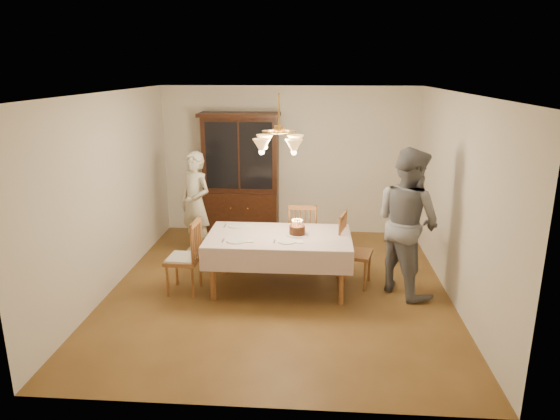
# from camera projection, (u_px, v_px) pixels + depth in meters

# --- Properties ---
(ground) EXTENTS (5.00, 5.00, 0.00)m
(ground) POSITION_uv_depth(u_px,v_px,m) (279.00, 288.00, 6.81)
(ground) COLOR brown
(ground) RESTS_ON ground
(room_shell) EXTENTS (5.00, 5.00, 5.00)m
(room_shell) POSITION_uv_depth(u_px,v_px,m) (279.00, 174.00, 6.37)
(room_shell) COLOR white
(room_shell) RESTS_ON ground
(dining_table) EXTENTS (1.90, 1.10, 0.76)m
(dining_table) POSITION_uv_depth(u_px,v_px,m) (279.00, 241.00, 6.62)
(dining_table) COLOR brown
(dining_table) RESTS_ON ground
(china_hutch) EXTENTS (1.38, 0.54, 2.16)m
(china_hutch) POSITION_uv_depth(u_px,v_px,m) (241.00, 177.00, 8.74)
(china_hutch) COLOR black
(china_hutch) RESTS_ON ground
(chair_far_side) EXTENTS (0.45, 0.44, 1.00)m
(chair_far_side) POSITION_uv_depth(u_px,v_px,m) (303.00, 238.00, 7.44)
(chair_far_side) COLOR brown
(chair_far_side) RESTS_ON ground
(chair_left_end) EXTENTS (0.45, 0.47, 1.00)m
(chair_left_end) POSITION_uv_depth(u_px,v_px,m) (184.00, 260.00, 6.59)
(chair_left_end) COLOR brown
(chair_left_end) RESTS_ON ground
(chair_right_end) EXTENTS (0.52, 0.53, 1.00)m
(chair_right_end) POSITION_uv_depth(u_px,v_px,m) (354.00, 254.00, 6.81)
(chair_right_end) COLOR brown
(chair_right_end) RESTS_ON ground
(elderly_woman) EXTENTS (0.72, 0.67, 1.66)m
(elderly_woman) POSITION_uv_depth(u_px,v_px,m) (195.00, 204.00, 7.86)
(elderly_woman) COLOR beige
(elderly_woman) RESTS_ON ground
(adult_in_grey) EXTENTS (1.15, 1.20, 1.94)m
(adult_in_grey) POSITION_uv_depth(u_px,v_px,m) (407.00, 222.00, 6.46)
(adult_in_grey) COLOR slate
(adult_in_grey) RESTS_ON ground
(birthday_cake) EXTENTS (0.30, 0.30, 0.21)m
(birthday_cake) POSITION_uv_depth(u_px,v_px,m) (297.00, 230.00, 6.61)
(birthday_cake) COLOR white
(birthday_cake) RESTS_ON dining_table
(place_setting_near_left) EXTENTS (0.41, 0.26, 0.02)m
(place_setting_near_left) POSITION_uv_depth(u_px,v_px,m) (238.00, 241.00, 6.38)
(place_setting_near_left) COLOR white
(place_setting_near_left) RESTS_ON dining_table
(place_setting_near_right) EXTENTS (0.38, 0.23, 0.02)m
(place_setting_near_right) POSITION_uv_depth(u_px,v_px,m) (288.00, 241.00, 6.35)
(place_setting_near_right) COLOR white
(place_setting_near_right) RESTS_ON dining_table
(place_setting_far_left) EXTENTS (0.39, 0.24, 0.02)m
(place_setting_far_left) POSITION_uv_depth(u_px,v_px,m) (238.00, 226.00, 6.98)
(place_setting_far_left) COLOR white
(place_setting_far_left) RESTS_ON dining_table
(chandelier) EXTENTS (0.62, 0.62, 0.73)m
(chandelier) POSITION_uv_depth(u_px,v_px,m) (279.00, 144.00, 6.26)
(chandelier) COLOR #BF8C3F
(chandelier) RESTS_ON ground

